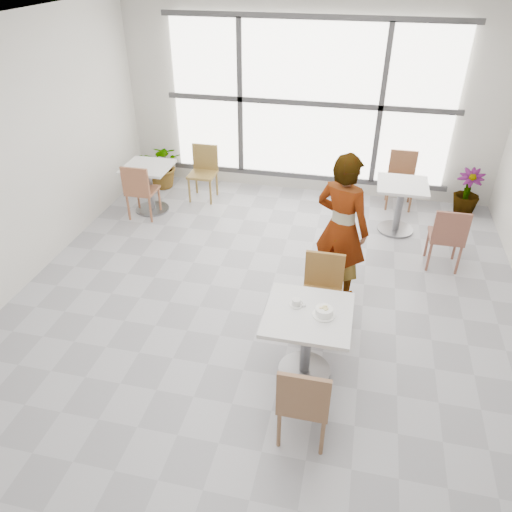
% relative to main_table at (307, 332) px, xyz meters
% --- Properties ---
extents(floor, '(7.00, 7.00, 0.00)m').
position_rel_main_table_xyz_m(floor, '(-0.60, 0.76, -0.52)').
color(floor, '#9E9EA5').
rests_on(floor, ground).
extents(ceiling, '(7.00, 7.00, 0.00)m').
position_rel_main_table_xyz_m(ceiling, '(-0.60, 0.76, 2.48)').
color(ceiling, white).
rests_on(ceiling, ground).
extents(wall_back, '(6.00, 0.00, 6.00)m').
position_rel_main_table_xyz_m(wall_back, '(-0.60, 4.26, 0.98)').
color(wall_back, silver).
rests_on(wall_back, ground).
extents(window, '(4.60, 0.07, 2.52)m').
position_rel_main_table_xyz_m(window, '(-0.60, 4.19, 0.98)').
color(window, white).
rests_on(window, ground).
extents(main_table, '(0.80, 0.80, 0.75)m').
position_rel_main_table_xyz_m(main_table, '(0.00, 0.00, 0.00)').
color(main_table, silver).
rests_on(main_table, ground).
extents(chair_near, '(0.42, 0.42, 0.87)m').
position_rel_main_table_xyz_m(chair_near, '(0.08, -0.80, -0.02)').
color(chair_near, brown).
rests_on(chair_near, ground).
extents(chair_far, '(0.42, 0.42, 0.87)m').
position_rel_main_table_xyz_m(chair_far, '(0.06, 0.77, -0.02)').
color(chair_far, olive).
rests_on(chair_far, ground).
extents(oatmeal_bowl, '(0.21, 0.21, 0.10)m').
position_rel_main_table_xyz_m(oatmeal_bowl, '(0.14, -0.01, 0.27)').
color(oatmeal_bowl, white).
rests_on(oatmeal_bowl, main_table).
extents(coffee_cup, '(0.16, 0.13, 0.07)m').
position_rel_main_table_xyz_m(coffee_cup, '(-0.13, 0.09, 0.26)').
color(coffee_cup, silver).
rests_on(coffee_cup, main_table).
extents(person, '(0.77, 0.66, 1.79)m').
position_rel_main_table_xyz_m(person, '(0.18, 1.39, 0.37)').
color(person, black).
rests_on(person, ground).
extents(bg_table_left, '(0.70, 0.70, 0.75)m').
position_rel_main_table_xyz_m(bg_table_left, '(-2.86, 2.95, -0.04)').
color(bg_table_left, silver).
rests_on(bg_table_left, ground).
extents(bg_table_right, '(0.70, 0.70, 0.75)m').
position_rel_main_table_xyz_m(bg_table_right, '(0.92, 3.13, -0.04)').
color(bg_table_right, silver).
rests_on(bg_table_right, ground).
extents(bg_chair_left_near, '(0.42, 0.42, 0.87)m').
position_rel_main_table_xyz_m(bg_chair_left_near, '(-2.89, 2.66, -0.02)').
color(bg_chair_left_near, '#9C5F41').
rests_on(bg_chair_left_near, ground).
extents(bg_chair_left_far, '(0.42, 0.42, 0.87)m').
position_rel_main_table_xyz_m(bg_chair_left_far, '(-2.18, 3.61, -0.02)').
color(bg_chair_left_far, olive).
rests_on(bg_chair_left_far, ground).
extents(bg_chair_right_near, '(0.42, 0.42, 0.87)m').
position_rel_main_table_xyz_m(bg_chair_right_near, '(1.48, 2.23, -0.02)').
color(bg_chair_right_near, brown).
rests_on(bg_chair_right_near, ground).
extents(bg_chair_right_far, '(0.42, 0.42, 0.87)m').
position_rel_main_table_xyz_m(bg_chair_right_far, '(0.96, 4.04, -0.02)').
color(bg_chair_right_far, brown).
rests_on(bg_chair_right_far, ground).
extents(plant_left, '(0.77, 0.69, 0.79)m').
position_rel_main_table_xyz_m(plant_left, '(-2.99, 3.84, -0.13)').
color(plant_left, '#3B7335').
rests_on(plant_left, ground).
extents(plant_right, '(0.51, 0.51, 0.71)m').
position_rel_main_table_xyz_m(plant_right, '(1.97, 3.96, -0.17)').
color(plant_right, '#4B7B41').
rests_on(plant_right, ground).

